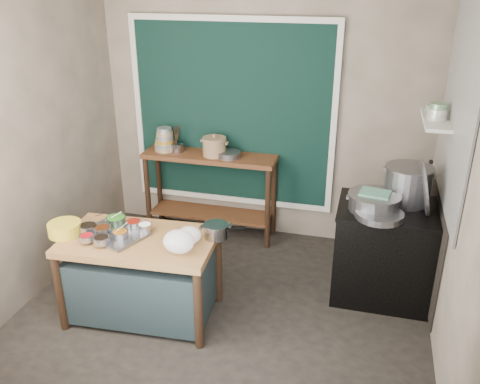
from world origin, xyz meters
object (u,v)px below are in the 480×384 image
(prep_table, at_px, (142,277))
(condiment_tray, at_px, (113,234))
(ceramic_crock, at_px, (214,147))
(steamer, at_px, (374,202))
(saucepan, at_px, (216,231))
(yellow_basin, at_px, (65,229))
(stove_block, at_px, (386,253))
(utensil_cup, at_px, (177,147))
(stock_pot, at_px, (408,185))
(back_counter, at_px, (211,195))

(prep_table, bearing_deg, condiment_tray, 178.48)
(ceramic_crock, relative_size, steamer, 0.59)
(condiment_tray, relative_size, saucepan, 2.43)
(yellow_basin, xyz_separation_m, steamer, (2.45, 0.86, 0.15))
(stove_block, relative_size, yellow_basin, 3.30)
(utensil_cup, relative_size, steamer, 0.33)
(yellow_basin, distance_m, ceramic_crock, 1.85)
(utensil_cup, height_order, ceramic_crock, ceramic_crock)
(saucepan, relative_size, stock_pot, 0.50)
(yellow_basin, height_order, steamer, steamer)
(yellow_basin, height_order, ceramic_crock, ceramic_crock)
(stove_block, distance_m, ceramic_crock, 2.06)
(back_counter, relative_size, saucepan, 6.79)
(stove_block, distance_m, stock_pot, 0.65)
(utensil_cup, xyz_separation_m, steamer, (2.11, -0.82, -0.04))
(back_counter, bearing_deg, ceramic_crock, -16.03)
(utensil_cup, bearing_deg, saucepan, -57.86)
(prep_table, relative_size, condiment_tray, 2.41)
(utensil_cup, distance_m, stock_pot, 2.45)
(saucepan, bearing_deg, yellow_basin, 170.38)
(steamer, bearing_deg, yellow_basin, -160.70)
(prep_table, height_order, utensil_cup, utensil_cup)
(back_counter, height_order, ceramic_crock, ceramic_crock)
(ceramic_crock, xyz_separation_m, steamer, (1.68, -0.80, -0.09))
(stove_block, xyz_separation_m, condiment_tray, (-2.22, -0.86, 0.34))
(ceramic_crock, bearing_deg, utensil_cup, 176.92)
(back_counter, bearing_deg, yellow_basin, -113.11)
(stove_block, height_order, ceramic_crock, ceramic_crock)
(back_counter, distance_m, ceramic_crock, 0.57)
(yellow_basin, bearing_deg, utensil_cup, 78.43)
(condiment_tray, distance_m, ceramic_crock, 1.64)
(yellow_basin, bearing_deg, steamer, 19.30)
(stove_block, height_order, utensil_cup, utensil_cup)
(yellow_basin, height_order, utensil_cup, utensil_cup)
(ceramic_crock, height_order, steamer, ceramic_crock)
(yellow_basin, xyz_separation_m, saucepan, (1.23, 0.28, 0.01))
(back_counter, xyz_separation_m, condiment_tray, (-0.32, -1.59, 0.29))
(utensil_cup, relative_size, ceramic_crock, 0.57)
(back_counter, distance_m, saucepan, 1.52)
(utensil_cup, distance_m, ceramic_crock, 0.44)
(prep_table, distance_m, stock_pot, 2.43)
(condiment_tray, xyz_separation_m, yellow_basin, (-0.39, -0.09, 0.04))
(saucepan, bearing_deg, prep_table, 174.23)
(saucepan, height_order, steamer, steamer)
(saucepan, relative_size, steamer, 0.47)
(yellow_basin, distance_m, stock_pot, 2.95)
(saucepan, xyz_separation_m, ceramic_crock, (-0.45, 1.38, 0.23))
(back_counter, height_order, stove_block, back_counter)
(ceramic_crock, height_order, stock_pot, stock_pot)
(stove_block, bearing_deg, stock_pot, 54.74)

